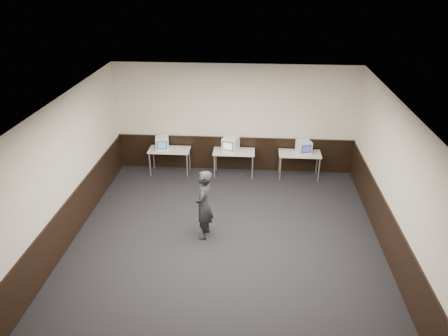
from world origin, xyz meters
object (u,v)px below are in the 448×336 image
object	(u,v)px
desk_center	(234,153)
desk_right	(300,155)
desk_left	(169,151)
emac_right	(304,147)
emac_center	(231,144)
emac_left	(162,143)
person	(204,205)

from	to	relation	value
desk_center	desk_right	world-z (taller)	same
desk_left	emac_right	distance (m)	3.91
emac_center	emac_right	xyz separation A→B (m)	(2.10, -0.03, -0.02)
desk_right	emac_left	world-z (taller)	emac_left
desk_center	emac_right	world-z (taller)	emac_right
emac_center	person	xyz separation A→B (m)	(-0.40, -3.28, -0.13)
emac_left	emac_center	distance (m)	2.00
person	desk_center	bearing A→B (deg)	177.54
emac_left	desk_center	bearing A→B (deg)	-10.05
emac_center	person	size ratio (longest dim) A/B	0.33
desk_left	emac_left	bearing A→B (deg)	-177.57
desk_left	desk_center	xyz separation A→B (m)	(1.90, 0.00, 0.00)
emac_center	emac_right	bearing A→B (deg)	17.00
desk_center	person	xyz separation A→B (m)	(-0.50, -3.26, 0.15)
desk_center	person	bearing A→B (deg)	-98.77
desk_center	emac_center	distance (m)	0.30
desk_right	emac_right	world-z (taller)	emac_right
emac_right	person	distance (m)	4.11
desk_left	emac_center	world-z (taller)	emac_center
desk_center	desk_right	size ratio (longest dim) A/B	1.00
desk_center	desk_right	xyz separation A→B (m)	(1.90, 0.00, 0.00)
desk_right	emac_right	xyz separation A→B (m)	(0.10, -0.00, 0.26)
person	desk_left	bearing A→B (deg)	-150.50
desk_left	desk_right	bearing A→B (deg)	0.00
desk_left	emac_center	distance (m)	1.82
emac_left	emac_right	xyz separation A→B (m)	(4.10, 0.01, 0.00)
emac_center	person	bearing A→B (deg)	-79.26
desk_left	person	world-z (taller)	person
emac_right	desk_center	bearing A→B (deg)	164.06
person	emac_center	bearing A→B (deg)	179.35
emac_center	emac_right	world-z (taller)	emac_center
desk_right	emac_center	xyz separation A→B (m)	(-2.00, 0.02, 0.28)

